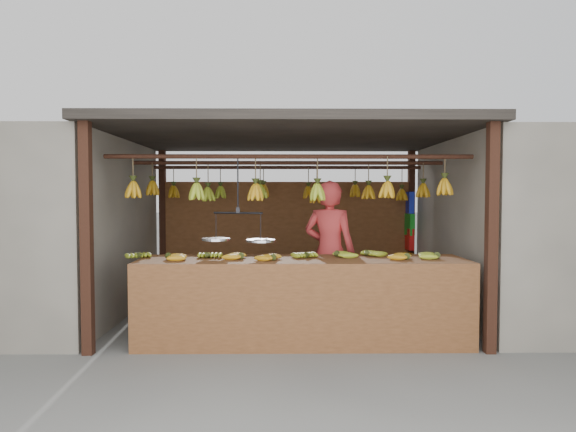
{
  "coord_description": "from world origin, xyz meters",
  "views": [
    {
      "loc": [
        -0.07,
        -6.23,
        1.57
      ],
      "look_at": [
        0.0,
        0.3,
        1.3
      ],
      "focal_mm": 30.0,
      "sensor_mm": 36.0,
      "label": 1
    }
  ],
  "objects": [
    {
      "name": "stall",
      "position": [
        0.0,
        0.33,
        1.97
      ],
      "size": [
        4.3,
        3.3,
        2.4
      ],
      "color": "black",
      "rests_on": "ground"
    },
    {
      "name": "bag_bundles",
      "position": [
        1.94,
        1.35,
        0.99
      ],
      "size": [
        0.08,
        0.26,
        1.31
      ],
      "color": "#1426BF",
      "rests_on": "ground"
    },
    {
      "name": "neighbor_left",
      "position": [
        -3.6,
        0.0,
        1.15
      ],
      "size": [
        3.0,
        3.0,
        2.3
      ],
      "primitive_type": "cube",
      "color": "slate",
      "rests_on": "ground"
    },
    {
      "name": "counter",
      "position": [
        0.13,
        -1.23,
        0.71
      ],
      "size": [
        3.62,
        0.8,
        0.96
      ],
      "color": "brown",
      "rests_on": "ground"
    },
    {
      "name": "vendor",
      "position": [
        0.51,
        -0.34,
        0.88
      ],
      "size": [
        0.75,
        0.63,
        1.76
      ],
      "primitive_type": "imported",
      "rotation": [
        0.0,
        0.0,
        2.76
      ],
      "color": "#BF3333",
      "rests_on": "ground"
    },
    {
      "name": "hanging_bananas",
      "position": [
        0.0,
        0.0,
        1.63
      ],
      "size": [
        3.64,
        2.25,
        0.39
      ],
      "color": "#B57E13",
      "rests_on": "ground"
    },
    {
      "name": "neighbor_right",
      "position": [
        3.6,
        0.0,
        1.15
      ],
      "size": [
        3.0,
        3.0,
        2.3
      ],
      "primitive_type": "cube",
      "color": "slate",
      "rests_on": "ground"
    },
    {
      "name": "balance_scale",
      "position": [
        -0.56,
        -1.0,
        1.13
      ],
      "size": [
        0.81,
        0.46,
        0.92
      ],
      "color": "black",
      "rests_on": "ground"
    },
    {
      "name": "ground",
      "position": [
        0.0,
        0.0,
        0.0
      ],
      "size": [
        80.0,
        80.0,
        0.0
      ],
      "primitive_type": "plane",
      "color": "#5B5B57"
    }
  ]
}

